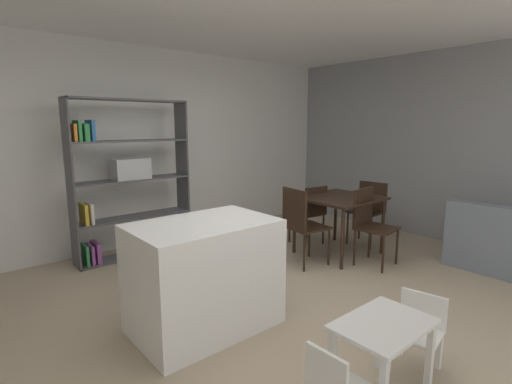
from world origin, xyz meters
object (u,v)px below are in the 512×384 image
(child_table, at_px, (383,337))
(dining_chair_island_side, at_px, (301,221))
(open_bookshelf, at_px, (125,179))
(kitchen_island, at_px, (204,275))
(child_chair_right, at_px, (418,328))
(dining_chair_near, at_px, (370,219))
(dining_chair_window_side, at_px, (369,206))
(dining_table, at_px, (339,203))
(dining_chair_far, at_px, (311,210))

(child_table, height_order, dining_chair_island_side, dining_chair_island_side)
(open_bookshelf, relative_size, dining_chair_island_side, 2.10)
(kitchen_island, distance_m, child_chair_right, 1.66)
(dining_chair_near, distance_m, dining_chair_window_side, 0.86)
(open_bookshelf, bearing_deg, dining_table, -37.58)
(child_chair_right, relative_size, dining_table, 0.53)
(dining_chair_island_side, bearing_deg, open_bookshelf, 49.17)
(child_chair_right, distance_m, dining_chair_far, 2.81)
(dining_chair_island_side, bearing_deg, kitchen_island, 113.19)
(dining_table, height_order, dining_chair_far, dining_chair_far)
(kitchen_island, distance_m, dining_chair_island_side, 1.72)
(dining_chair_far, bearing_deg, dining_table, 95.67)
(dining_chair_near, height_order, dining_chair_island_side, dining_chair_island_side)
(child_table, height_order, dining_chair_far, dining_chair_far)
(dining_table, height_order, dining_chair_island_side, dining_chair_island_side)
(child_chair_right, bearing_deg, kitchen_island, -160.21)
(dining_chair_island_side, distance_m, dining_chair_far, 0.85)
(dining_chair_island_side, xyz_separation_m, dining_chair_far, (0.71, 0.47, -0.05))
(child_table, height_order, dining_chair_window_side, dining_chair_window_side)
(kitchen_island, distance_m, open_bookshelf, 2.20)
(dining_chair_near, relative_size, dining_chair_far, 1.10)
(open_bookshelf, bearing_deg, child_chair_right, -79.67)
(dining_table, height_order, dining_chair_window_side, dining_chair_window_side)
(child_table, relative_size, dining_chair_window_side, 0.70)
(child_table, xyz_separation_m, dining_chair_island_side, (1.29, 1.89, 0.14))
(kitchen_island, xyz_separation_m, dining_table, (2.37, 0.44, 0.22))
(dining_chair_near, height_order, dining_chair_window_side, dining_chair_near)
(dining_table, xyz_separation_m, dining_chair_window_side, (0.70, 0.01, -0.14))
(open_bookshelf, height_order, dining_chair_far, open_bookshelf)
(dining_chair_near, bearing_deg, open_bookshelf, 128.36)
(kitchen_island, xyz_separation_m, open_bookshelf, (0.19, 2.12, 0.56))
(dining_chair_far, bearing_deg, kitchen_island, 26.18)
(dining_chair_island_side, distance_m, dining_chair_window_side, 1.41)
(dining_table, relative_size, dining_chair_island_side, 1.03)
(child_chair_right, xyz_separation_m, dining_chair_far, (1.52, 2.35, 0.21))
(open_bookshelf, distance_m, child_table, 3.61)
(child_table, bearing_deg, open_bookshelf, 92.77)
(dining_chair_window_side, bearing_deg, open_bookshelf, -125.81)
(kitchen_island, bearing_deg, dining_chair_window_side, 8.37)
(dining_chair_near, relative_size, dining_chair_window_side, 1.06)
(dining_table, bearing_deg, open_bookshelf, 142.42)
(kitchen_island, height_order, dining_chair_island_side, dining_chair_island_side)
(child_chair_right, bearing_deg, dining_chair_island_side, 145.99)
(kitchen_island, relative_size, open_bookshelf, 0.58)
(child_table, relative_size, dining_chair_island_side, 0.65)
(dining_table, bearing_deg, dining_chair_near, -91.43)
(dining_chair_far, bearing_deg, dining_chair_window_side, 150.95)
(kitchen_island, xyz_separation_m, dining_chair_far, (2.36, 0.92, 0.05))
(child_chair_right, relative_size, dining_chair_near, 0.56)
(child_table, relative_size, child_chair_right, 1.18)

